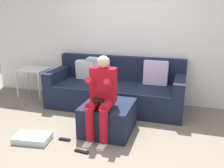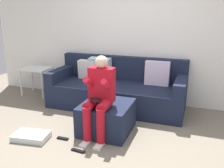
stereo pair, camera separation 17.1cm
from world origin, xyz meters
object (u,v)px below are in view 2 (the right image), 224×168
storage_bin (31,136)px  remote_by_storage_bin (63,138)px  side_table (36,72)px  remote_near_ottoman (78,151)px  person_seated (99,96)px  couch_sectional (117,90)px  ottoman (107,117)px

storage_bin → remote_by_storage_bin: storage_bin is taller
side_table → remote_near_ottoman: size_ratio=3.13×
side_table → remote_by_storage_bin: size_ratio=3.55×
person_seated → side_table: size_ratio=1.95×
storage_bin → remote_near_ottoman: bearing=-5.4°
side_table → remote_by_storage_bin: 2.22m
side_table → remote_by_storage_bin: bearing=-45.8°
couch_sectional → ottoman: 1.05m
couch_sectional → side_table: (-1.83, 0.08, 0.17)m
storage_bin → remote_by_storage_bin: size_ratio=2.89×
storage_bin → remote_by_storage_bin: bearing=18.9°
remote_near_ottoman → remote_by_storage_bin: bearing=154.3°
couch_sectional → remote_by_storage_bin: 1.54m
person_seated → storage_bin: (-0.88, -0.39, -0.58)m
remote_near_ottoman → remote_by_storage_bin: same height
remote_near_ottoman → ottoman: bearing=83.6°
ottoman → person_seated: size_ratio=0.65×
side_table → remote_near_ottoman: bearing=-43.6°
ottoman → side_table: 2.31m
storage_bin → remote_near_ottoman: storage_bin is taller
person_seated → remote_by_storage_bin: bearing=-151.7°
storage_bin → remote_by_storage_bin: 0.44m
storage_bin → couch_sectional: bearing=65.6°
couch_sectional → remote_by_storage_bin: couch_sectional is taller
ottoman → remote_by_storage_bin: (-0.49, -0.44, -0.21)m
person_seated → side_table: 2.37m
storage_bin → side_table: 2.07m
couch_sectional → storage_bin: 1.80m
ottoman → remote_near_ottoman: 0.71m
remote_near_ottoman → side_table: bearing=142.5°
remote_near_ottoman → couch_sectional: bearing=97.2°
person_seated → side_table: person_seated is taller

